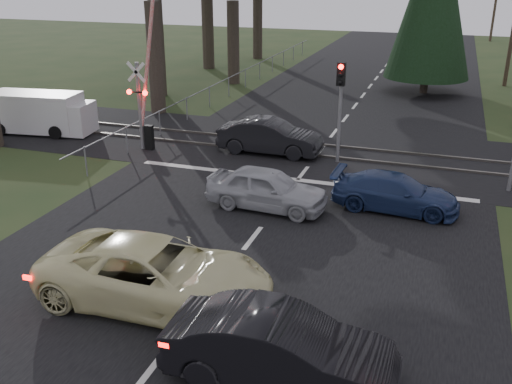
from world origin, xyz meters
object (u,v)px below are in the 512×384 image
at_px(crossing_signal, 144,104).
at_px(traffic_signal_center, 340,95).
at_px(cream_coupe, 156,274).
at_px(blue_sedan, 395,193).
at_px(dark_car_far, 270,137).
at_px(dark_hatchback, 280,349).
at_px(silver_car, 267,189).
at_px(white_van, 43,113).

relative_size(crossing_signal, traffic_signal_center, 1.70).
xyz_separation_m(cream_coupe, blue_sedan, (4.81, 7.56, -0.18)).
distance_m(traffic_signal_center, blue_sedan, 5.42).
bearing_deg(blue_sedan, crossing_signal, 76.00).
xyz_separation_m(blue_sedan, dark_car_far, (-5.75, 4.47, 0.13)).
bearing_deg(dark_car_far, crossing_signal, 103.76).
xyz_separation_m(crossing_signal, cream_coupe, (6.22, -10.79, -1.27)).
xyz_separation_m(cream_coupe, dark_hatchback, (3.61, -1.74, -0.04)).
xyz_separation_m(dark_hatchback, silver_car, (-2.86, 8.06, -0.06)).
relative_size(cream_coupe, white_van, 1.09).
xyz_separation_m(silver_car, white_van, (-12.97, 5.23, 0.29)).
relative_size(dark_hatchback, silver_car, 1.12).
height_order(cream_coupe, silver_car, cream_coupe).
xyz_separation_m(traffic_signal_center, white_van, (-14.27, -0.12, -1.82)).
distance_m(crossing_signal, cream_coupe, 12.52).
height_order(traffic_signal_center, silver_car, traffic_signal_center).
height_order(dark_hatchback, white_van, white_van).
height_order(crossing_signal, white_van, crossing_signal).
relative_size(traffic_signal_center, silver_car, 1.01).
xyz_separation_m(traffic_signal_center, dark_hatchback, (1.56, -13.42, -2.06)).
xyz_separation_m(dark_hatchback, blue_sedan, (1.20, 9.31, -0.14)).
bearing_deg(dark_hatchback, dark_car_far, 16.72).
bearing_deg(dark_car_far, dark_hatchback, -161.20).
height_order(silver_car, blue_sedan, silver_car).
distance_m(traffic_signal_center, white_van, 14.39).
bearing_deg(dark_car_far, traffic_signal_center, -96.19).
height_order(cream_coupe, white_van, white_van).
distance_m(silver_car, blue_sedan, 4.24).
xyz_separation_m(crossing_signal, blue_sedan, (11.03, -3.22, -1.45)).
bearing_deg(cream_coupe, blue_sedan, -33.78).
bearing_deg(cream_coupe, dark_hatchback, -117.11).
distance_m(blue_sedan, dark_car_far, 7.28).
bearing_deg(dark_car_far, white_van, 92.93).
bearing_deg(crossing_signal, traffic_signal_center, 6.15).
distance_m(blue_sedan, white_van, 17.49).
height_order(crossing_signal, blue_sedan, crossing_signal).
height_order(crossing_signal, dark_car_far, crossing_signal).
bearing_deg(crossing_signal, dark_car_far, 13.25).
distance_m(crossing_signal, white_van, 6.14).
bearing_deg(dark_hatchback, traffic_signal_center, 5.04).
height_order(crossing_signal, cream_coupe, crossing_signal).
bearing_deg(dark_hatchback, white_van, 48.39).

